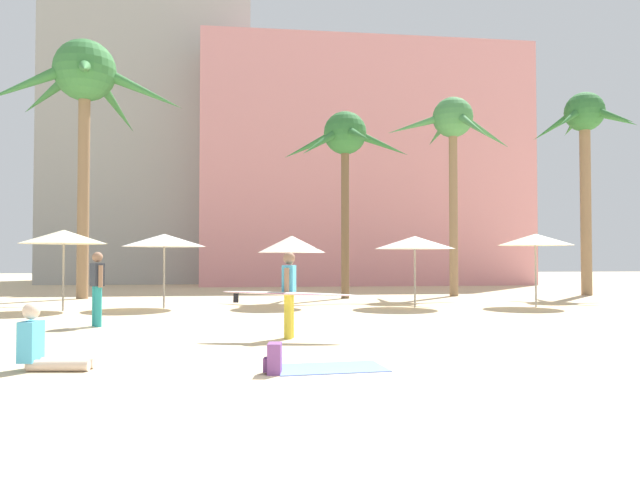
{
  "coord_description": "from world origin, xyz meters",
  "views": [
    {
      "loc": [
        -1.5,
        -6.7,
        1.58
      ],
      "look_at": [
        0.31,
        7.73,
        2.02
      ],
      "focal_mm": 34.07,
      "sensor_mm": 36.0,
      "label": 1
    }
  ],
  "objects_px": {
    "palm_tree_far_left": "(585,132)",
    "backpack": "(274,359)",
    "palm_tree_right": "(453,131)",
    "beach_towel": "(330,368)",
    "cafe_umbrella_1": "(415,243)",
    "cafe_umbrella_3": "(535,240)",
    "person_mid_center": "(97,285)",
    "palm_tree_left": "(85,85)",
    "cafe_umbrella_4": "(292,244)",
    "person_far_right": "(289,292)",
    "palm_tree_center": "(345,143)",
    "cafe_umbrella_2": "(64,237)",
    "cafe_umbrella_0": "(164,240)",
    "person_mid_left": "(43,347)"
  },
  "relations": [
    {
      "from": "cafe_umbrella_0",
      "to": "cafe_umbrella_4",
      "type": "relative_size",
      "value": 1.13
    },
    {
      "from": "palm_tree_far_left",
      "to": "palm_tree_left",
      "type": "height_order",
      "value": "palm_tree_left"
    },
    {
      "from": "backpack",
      "to": "person_far_right",
      "type": "height_order",
      "value": "person_far_right"
    },
    {
      "from": "beach_towel",
      "to": "cafe_umbrella_1",
      "type": "bearing_deg",
      "value": 67.74
    },
    {
      "from": "palm_tree_far_left",
      "to": "backpack",
      "type": "relative_size",
      "value": 20.79
    },
    {
      "from": "backpack",
      "to": "person_mid_left",
      "type": "height_order",
      "value": "person_mid_left"
    },
    {
      "from": "cafe_umbrella_3",
      "to": "backpack",
      "type": "height_order",
      "value": "cafe_umbrella_3"
    },
    {
      "from": "palm_tree_right",
      "to": "backpack",
      "type": "xyz_separation_m",
      "value": [
        -8.32,
        -16.18,
        -6.73
      ]
    },
    {
      "from": "cafe_umbrella_2",
      "to": "beach_towel",
      "type": "distance_m",
      "value": 12.57
    },
    {
      "from": "palm_tree_center",
      "to": "cafe_umbrella_3",
      "type": "distance_m",
      "value": 8.34
    },
    {
      "from": "cafe_umbrella_4",
      "to": "person_mid_center",
      "type": "bearing_deg",
      "value": -134.56
    },
    {
      "from": "cafe_umbrella_3",
      "to": "beach_towel",
      "type": "height_order",
      "value": "cafe_umbrella_3"
    },
    {
      "from": "cafe_umbrella_0",
      "to": "cafe_umbrella_2",
      "type": "height_order",
      "value": "cafe_umbrella_2"
    },
    {
      "from": "palm_tree_center",
      "to": "cafe_umbrella_1",
      "type": "bearing_deg",
      "value": -71.66
    },
    {
      "from": "palm_tree_far_left",
      "to": "cafe_umbrella_0",
      "type": "distance_m",
      "value": 18.33
    },
    {
      "from": "person_far_right",
      "to": "cafe_umbrella_0",
      "type": "bearing_deg",
      "value": 128.29
    },
    {
      "from": "cafe_umbrella_2",
      "to": "cafe_umbrella_1",
      "type": "bearing_deg",
      "value": -0.42
    },
    {
      "from": "cafe_umbrella_0",
      "to": "person_far_right",
      "type": "relative_size",
      "value": 0.98
    },
    {
      "from": "cafe_umbrella_0",
      "to": "person_mid_center",
      "type": "distance_m",
      "value": 5.29
    },
    {
      "from": "cafe_umbrella_4",
      "to": "person_far_right",
      "type": "distance_m",
      "value": 7.8
    },
    {
      "from": "cafe_umbrella_3",
      "to": "cafe_umbrella_4",
      "type": "bearing_deg",
      "value": 174.01
    },
    {
      "from": "palm_tree_right",
      "to": "person_mid_center",
      "type": "xyz_separation_m",
      "value": [
        -12.11,
        -9.93,
        -5.99
      ]
    },
    {
      "from": "cafe_umbrella_3",
      "to": "palm_tree_center",
      "type": "bearing_deg",
      "value": 138.54
    },
    {
      "from": "palm_tree_far_left",
      "to": "cafe_umbrella_2",
      "type": "relative_size",
      "value": 3.46
    },
    {
      "from": "palm_tree_right",
      "to": "person_far_right",
      "type": "bearing_deg",
      "value": -121.81
    },
    {
      "from": "cafe_umbrella_3",
      "to": "cafe_umbrella_4",
      "type": "distance_m",
      "value": 7.96
    },
    {
      "from": "palm_tree_left",
      "to": "person_mid_left",
      "type": "height_order",
      "value": "palm_tree_left"
    },
    {
      "from": "person_far_right",
      "to": "palm_tree_right",
      "type": "bearing_deg",
      "value": 72.97
    },
    {
      "from": "palm_tree_right",
      "to": "person_mid_left",
      "type": "height_order",
      "value": "palm_tree_right"
    },
    {
      "from": "backpack",
      "to": "palm_tree_center",
      "type": "bearing_deg",
      "value": -95.0
    },
    {
      "from": "cafe_umbrella_3",
      "to": "person_far_right",
      "type": "relative_size",
      "value": 0.9
    },
    {
      "from": "cafe_umbrella_2",
      "to": "beach_towel",
      "type": "bearing_deg",
      "value": -57.63
    },
    {
      "from": "person_mid_center",
      "to": "cafe_umbrella_2",
      "type": "bearing_deg",
      "value": 84.25
    },
    {
      "from": "beach_towel",
      "to": "person_mid_center",
      "type": "relative_size",
      "value": 0.91
    },
    {
      "from": "cafe_umbrella_3",
      "to": "person_mid_center",
      "type": "distance_m",
      "value": 13.53
    },
    {
      "from": "beach_towel",
      "to": "palm_tree_left",
      "type": "bearing_deg",
      "value": 115.0
    },
    {
      "from": "backpack",
      "to": "beach_towel",
      "type": "bearing_deg",
      "value": -151.49
    },
    {
      "from": "cafe_umbrella_0",
      "to": "backpack",
      "type": "height_order",
      "value": "cafe_umbrella_0"
    },
    {
      "from": "palm_tree_center",
      "to": "person_mid_center",
      "type": "xyz_separation_m",
      "value": [
        -7.32,
        -9.01,
        -5.21
      ]
    },
    {
      "from": "palm_tree_center",
      "to": "person_far_right",
      "type": "bearing_deg",
      "value": -104.64
    },
    {
      "from": "cafe_umbrella_3",
      "to": "backpack",
      "type": "distance_m",
      "value": 13.92
    },
    {
      "from": "palm_tree_left",
      "to": "cafe_umbrella_4",
      "type": "height_order",
      "value": "palm_tree_left"
    },
    {
      "from": "cafe_umbrella_1",
      "to": "backpack",
      "type": "bearing_deg",
      "value": -115.37
    },
    {
      "from": "palm_tree_right",
      "to": "cafe_umbrella_0",
      "type": "relative_size",
      "value": 3.22
    },
    {
      "from": "palm_tree_right",
      "to": "cafe_umbrella_2",
      "type": "distance_m",
      "value": 15.86
    },
    {
      "from": "palm_tree_right",
      "to": "backpack",
      "type": "bearing_deg",
      "value": -117.22
    },
    {
      "from": "beach_towel",
      "to": "person_mid_left",
      "type": "height_order",
      "value": "person_mid_left"
    },
    {
      "from": "cafe_umbrella_1",
      "to": "cafe_umbrella_3",
      "type": "xyz_separation_m",
      "value": [
        3.98,
        -0.27,
        0.1
      ]
    },
    {
      "from": "palm_tree_right",
      "to": "person_far_right",
      "type": "distance_m",
      "value": 16.06
    },
    {
      "from": "cafe_umbrella_3",
      "to": "cafe_umbrella_0",
      "type": "bearing_deg",
      "value": 175.54
    }
  ]
}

